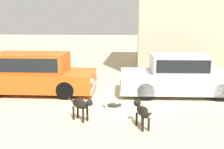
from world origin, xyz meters
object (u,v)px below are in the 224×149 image
stray_dog_spotted (81,104)px  stray_cat (114,105)px  stray_dog_tan (142,111)px  parked_sedan_nearest (33,72)px  parked_sedan_second (179,75)px

stray_dog_spotted → stray_cat: (0.79, 1.22, -0.40)m
stray_dog_spotted → stray_dog_tan: size_ratio=0.82×
parked_sedan_nearest → stray_dog_spotted: size_ratio=5.54×
parked_sedan_nearest → parked_sedan_second: size_ratio=1.03×
parked_sedan_second → stray_cat: 2.93m
stray_cat → parked_sedan_second: bearing=37.9°
parked_sedan_nearest → stray_dog_spotted: parked_sedan_nearest is taller
parked_sedan_second → stray_dog_spotted: size_ratio=5.39×
stray_cat → parked_sedan_nearest: bearing=155.9°
parked_sedan_second → stray_dog_spotted: (-3.07, -2.93, -0.26)m
parked_sedan_nearest → stray_dog_spotted: (2.39, -2.72, -0.32)m
parked_sedan_second → stray_dog_tan: 3.54m
stray_cat → stray_dog_tan: bearing=-59.4°
parked_sedan_nearest → parked_sedan_second: (5.46, 0.21, -0.06)m
parked_sedan_nearest → stray_cat: bearing=-26.9°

